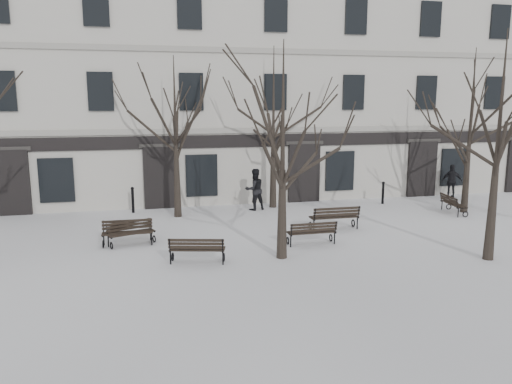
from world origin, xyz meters
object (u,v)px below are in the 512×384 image
object	(u,v)px
bench_4	(335,217)
bench_5	(452,203)
bench_2	(312,232)
tree_1	(283,125)
bench_0	(131,232)
bench_3	(127,232)
tree_2	(500,119)
bench_1	(197,249)

from	to	relation	value
bench_4	bench_5	size ratio (longest dim) A/B	1.12
bench_2	bench_4	bearing A→B (deg)	-131.91
tree_1	bench_4	distance (m)	5.64
bench_0	bench_3	world-z (taller)	bench_3
bench_0	bench_4	size ratio (longest dim) A/B	0.89
bench_0	tree_1	bearing A→B (deg)	-50.21
bench_3	bench_5	bearing A→B (deg)	7.55
tree_1	bench_5	xyz separation A→B (m)	(9.23, 4.51, -3.81)
tree_2	bench_0	world-z (taller)	tree_2
bench_5	bench_2	bearing A→B (deg)	121.14
tree_1	bench_0	world-z (taller)	tree_1
bench_0	bench_1	xyz separation A→B (m)	(2.06, -2.62, 0.02)
bench_0	bench_5	size ratio (longest dim) A/B	1.00
bench_2	bench_5	size ratio (longest dim) A/B	1.00
bench_1	bench_4	bearing A→B (deg)	-138.77
tree_1	bench_3	size ratio (longest dim) A/B	3.92
bench_3	bench_5	world-z (taller)	bench_3
bench_2	bench_5	xyz separation A→B (m)	(7.80, 3.32, -0.01)
bench_3	bench_1	bearing A→B (deg)	-50.18
tree_1	bench_0	xyz separation A→B (m)	(-4.78, 2.67, -3.81)
bench_1	bench_2	xyz separation A→B (m)	(4.16, 1.15, -0.00)
bench_3	bench_2	bearing A→B (deg)	-12.87
tree_2	bench_3	xyz separation A→B (m)	(-11.30, 4.25, -3.97)
bench_1	bench_5	bearing A→B (deg)	-145.43
tree_1	bench_4	bearing A→B (deg)	44.81
bench_0	bench_3	distance (m)	0.11
bench_2	bench_5	bearing A→B (deg)	-157.69
tree_1	tree_2	world-z (taller)	tree_2
bench_4	tree_1	bearing A→B (deg)	44.43
bench_2	bench_3	bearing A→B (deg)	-13.61
bench_2	tree_2	bearing A→B (deg)	149.91
bench_0	tree_2	bearing A→B (deg)	-41.96
bench_2	bench_3	size ratio (longest dim) A/B	0.99
tree_2	bench_0	size ratio (longest dim) A/B	4.14
tree_1	bench_1	bearing A→B (deg)	179.12
tree_2	bench_0	xyz separation A→B (m)	(-11.20, 4.27, -4.00)
bench_2	bench_5	distance (m)	8.47
tree_1	bench_2	world-z (taller)	tree_1
tree_2	bench_5	size ratio (longest dim) A/B	4.12
bench_4	bench_5	bearing A→B (deg)	-166.57
bench_0	bench_1	distance (m)	3.33
bench_0	bench_2	xyz separation A→B (m)	(6.22, -1.47, 0.02)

